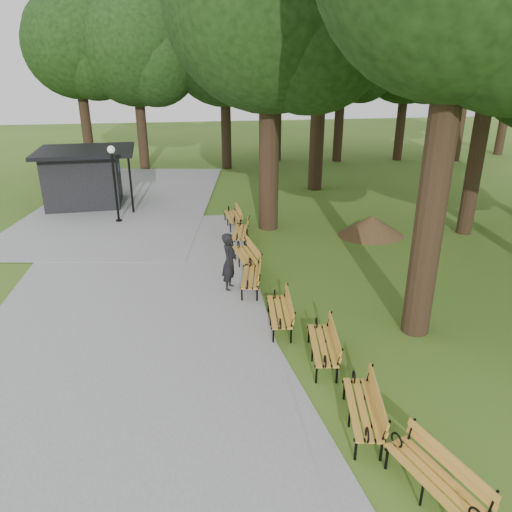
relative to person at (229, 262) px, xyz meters
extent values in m
plane|color=#395F1B|center=(0.94, -3.20, -0.91)|extent=(100.00, 100.00, 0.00)
cube|color=gray|center=(-3.06, -0.20, -0.88)|extent=(12.00, 38.00, 0.06)
imported|color=black|center=(0.00, 0.00, 0.00)|extent=(0.63, 0.77, 1.82)
cylinder|color=black|center=(-4.04, 7.51, 0.62)|extent=(0.10, 0.10, 3.06)
sphere|color=white|center=(-4.04, 7.51, 2.25)|extent=(0.32, 0.32, 0.32)
cone|color=#47301C|center=(6.18, 4.04, -0.49)|extent=(2.25, 2.25, 0.84)
cylinder|color=black|center=(4.45, -3.25, 3.07)|extent=(0.70, 0.70, 7.96)
cylinder|color=black|center=(10.07, 3.72, 2.87)|extent=(0.60, 0.60, 7.56)
sphere|color=black|center=(10.07, 3.72, 7.36)|extent=(6.09, 6.09, 6.09)
cylinder|color=black|center=(2.27, 5.66, 2.99)|extent=(0.80, 0.80, 7.79)
sphere|color=black|center=(2.27, 5.66, 7.61)|extent=(7.77, 7.77, 7.77)
cylinder|color=black|center=(6.07, 11.92, 3.18)|extent=(0.76, 0.76, 8.17)
sphere|color=black|center=(6.07, 11.92, 8.03)|extent=(6.35, 6.35, 6.35)
camera|label=1|loc=(-1.39, -13.31, 5.54)|focal=33.72mm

